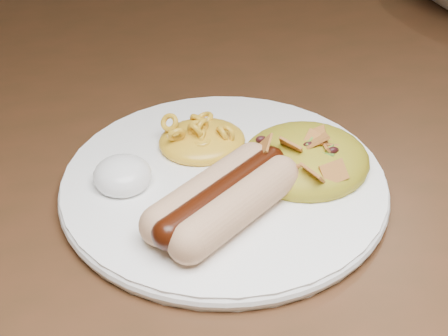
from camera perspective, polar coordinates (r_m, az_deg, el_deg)
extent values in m
cube|color=#452514|center=(0.66, -1.49, 2.37)|extent=(1.60, 0.90, 0.04)
cylinder|color=white|center=(0.56, 0.00, -1.40)|extent=(0.27, 0.27, 0.01)
cylinder|color=tan|center=(0.50, 0.39, -3.71)|extent=(0.10, 0.08, 0.03)
cylinder|color=tan|center=(0.52, -0.57, -1.53)|extent=(0.10, 0.08, 0.03)
cylinder|color=#481506|center=(0.51, -0.10, -2.24)|extent=(0.11, 0.08, 0.02)
ellipsoid|color=yellow|center=(0.58, -1.85, 3.09)|extent=(0.09, 0.09, 0.03)
ellipsoid|color=white|center=(0.55, -8.49, -0.10)|extent=(0.06, 0.06, 0.03)
ellipsoid|color=#C77510|center=(0.56, 6.81, 1.22)|extent=(0.11, 0.10, 0.04)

